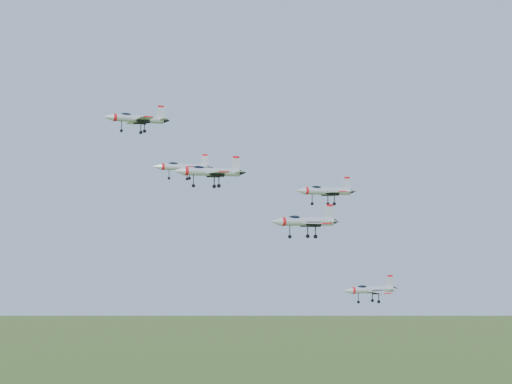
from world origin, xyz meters
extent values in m
cylinder|color=silver|center=(-15.87, 16.65, 157.55)|extent=(10.28, 3.64, 1.47)
cone|color=silver|center=(-21.85, 15.33, 157.55)|extent=(2.31, 1.88, 1.47)
cone|color=black|center=(-10.12, 17.93, 157.55)|extent=(1.82, 1.57, 1.25)
ellipsoid|color=black|center=(-18.31, 16.12, 158.11)|extent=(2.66, 1.57, 0.94)
cube|color=silver|center=(-14.96, 13.60, 157.27)|extent=(3.62, 5.43, 0.16)
cube|color=silver|center=(-16.34, 19.80, 157.27)|extent=(3.62, 5.43, 0.16)
cube|color=silver|center=(-11.33, 17.66, 159.08)|extent=(1.69, 0.50, 2.38)
cube|color=red|center=(-11.33, 17.66, 160.33)|extent=(1.25, 0.42, 0.40)
cylinder|color=silver|center=(-8.52, 3.22, 147.16)|extent=(8.45, 1.69, 1.21)
cone|color=silver|center=(-13.55, 2.93, 147.16)|extent=(1.75, 1.31, 1.21)
cone|color=black|center=(-3.68, 3.50, 147.16)|extent=(1.36, 1.10, 1.03)
ellipsoid|color=black|center=(-10.57, 3.10, 147.62)|extent=(2.10, 0.99, 0.77)
cube|color=silver|center=(-8.19, 0.62, 146.93)|extent=(2.38, 4.22, 0.13)
cube|color=silver|center=(-8.49, 5.84, 146.93)|extent=(2.38, 4.22, 0.13)
cube|color=silver|center=(-4.71, 3.44, 148.42)|extent=(1.40, 0.19, 1.96)
cube|color=red|center=(-4.71, 3.44, 149.45)|extent=(1.03, 0.19, 0.33)
cylinder|color=silver|center=(-6.51, -13.99, 145.24)|extent=(9.17, 2.71, 1.31)
cone|color=silver|center=(-11.89, -14.83, 145.24)|extent=(2.00, 1.58, 1.31)
cone|color=black|center=(-1.32, -13.17, 145.24)|extent=(1.57, 1.32, 1.11)
ellipsoid|color=black|center=(-8.70, -14.33, 145.74)|extent=(2.34, 1.28, 0.83)
cube|color=silver|center=(-5.87, -16.75, 144.99)|extent=(2.98, 4.75, 0.14)
cube|color=silver|center=(-6.75, -11.17, 144.99)|extent=(2.98, 4.75, 0.14)
cube|color=silver|center=(-2.42, -13.34, 146.60)|extent=(1.51, 0.35, 2.12)
cube|color=red|center=(-2.42, -13.34, 147.71)|extent=(1.12, 0.31, 0.35)
cylinder|color=silver|center=(20.65, 8.36, 143.22)|extent=(10.26, 3.37, 1.47)
cone|color=silver|center=(14.66, 7.20, 143.22)|extent=(2.28, 1.83, 1.47)
cone|color=black|center=(26.41, 9.47, 143.22)|extent=(1.79, 1.53, 1.25)
ellipsoid|color=black|center=(18.21, 7.88, 143.78)|extent=(2.64, 1.51, 0.93)
cube|color=silver|center=(21.47, 5.29, 142.94)|extent=(3.49, 5.37, 0.16)
cube|color=silver|center=(20.27, 11.50, 142.94)|extent=(3.49, 5.37, 0.16)
cube|color=silver|center=(25.19, 9.23, 144.75)|extent=(1.69, 0.45, 2.37)
cube|color=red|center=(25.19, 9.23, 145.99)|extent=(1.25, 0.39, 0.40)
cylinder|color=silver|center=(9.26, -14.19, 137.34)|extent=(9.85, 3.74, 1.41)
cone|color=silver|center=(3.56, -15.61, 137.34)|extent=(2.24, 1.85, 1.41)
cone|color=black|center=(14.76, -12.82, 137.34)|extent=(1.77, 1.53, 1.20)
ellipsoid|color=black|center=(6.94, -14.77, 137.88)|extent=(2.57, 1.57, 0.90)
cube|color=silver|center=(10.21, -17.09, 137.07)|extent=(3.59, 5.25, 0.15)
cube|color=silver|center=(8.74, -11.18, 137.07)|extent=(3.59, 5.25, 0.15)
cube|color=silver|center=(13.59, -13.11, 138.81)|extent=(1.62, 0.52, 2.29)
cube|color=red|center=(13.59, -13.11, 140.01)|extent=(1.20, 0.44, 0.38)
cylinder|color=silver|center=(24.58, -4.61, 124.96)|extent=(8.64, 2.67, 1.24)
cone|color=silver|center=(19.52, -5.49, 124.96)|extent=(1.90, 1.51, 1.24)
cone|color=black|center=(29.45, -3.77, 124.96)|extent=(1.49, 1.26, 1.05)
ellipsoid|color=black|center=(22.52, -4.97, 125.43)|extent=(2.21, 1.23, 0.78)
cube|color=silver|center=(25.22, -7.20, 124.73)|extent=(2.87, 4.49, 0.13)
cube|color=silver|center=(24.32, -1.96, 124.73)|extent=(2.87, 4.49, 0.13)
cube|color=silver|center=(28.42, -3.95, 126.25)|extent=(1.42, 0.36, 2.00)
cube|color=red|center=(28.42, -3.95, 127.29)|extent=(1.05, 0.31, 0.33)
camera|label=1|loc=(-26.20, -125.33, 137.98)|focal=50.00mm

